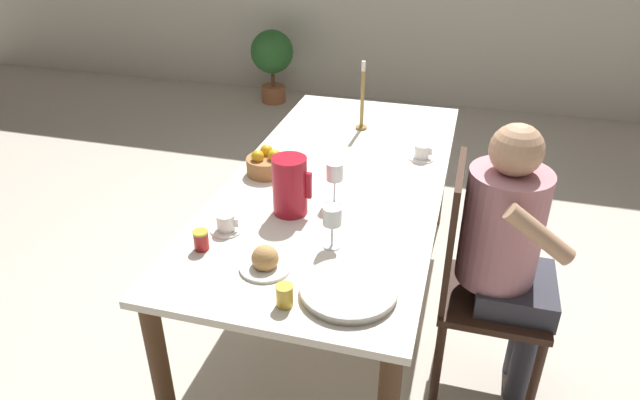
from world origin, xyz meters
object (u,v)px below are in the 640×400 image
object	(u,v)px
serving_tray	(349,290)
potted_plant	(272,57)
wine_glass_water	(335,173)
bread_plate	(265,261)
person_seated	(509,245)
jam_jar_red	(201,239)
jam_jar_amber	(285,295)
fruit_bowl	(266,164)
teacup_across	(422,153)
red_pitcher	(290,185)
wine_glass_juice	(332,218)
teacup_near_person	(226,224)
chair_person_side	(476,280)
candlestick_tall	(362,103)

from	to	relation	value
serving_tray	potted_plant	size ratio (longest dim) A/B	0.46
wine_glass_water	bread_plate	world-z (taller)	wine_glass_water
person_seated	jam_jar_red	distance (m)	1.15
jam_jar_amber	fruit_bowl	bearing A→B (deg)	113.77
bread_plate	potted_plant	bearing A→B (deg)	109.60
teacup_across	fruit_bowl	size ratio (longest dim) A/B	0.68
red_pitcher	jam_jar_red	distance (m)	0.41
red_pitcher	fruit_bowl	distance (m)	0.37
wine_glass_juice	teacup_near_person	world-z (taller)	wine_glass_juice
teacup_near_person	jam_jar_red	bearing A→B (deg)	-105.25
wine_glass_juice	potted_plant	xyz separation A→B (m)	(-1.45, 3.37, -0.43)
chair_person_side	wine_glass_water	distance (m)	0.71
red_pitcher	jam_jar_amber	distance (m)	0.58
candlestick_tall	potted_plant	distance (m)	2.64
person_seated	jam_jar_red	bearing A→B (deg)	-70.22
fruit_bowl	teacup_across	bearing A→B (deg)	27.60
red_pitcher	person_seated	bearing A→B (deg)	3.49
wine_glass_juice	jam_jar_red	distance (m)	0.48
wine_glass_water	jam_jar_red	xyz separation A→B (m)	(-0.38, -0.46, -0.09)
serving_tray	jam_jar_amber	size ratio (longest dim) A/B	4.25
teacup_near_person	potted_plant	bearing A→B (deg)	107.15
wine_glass_juice	serving_tray	world-z (taller)	wine_glass_juice
teacup_near_person	fruit_bowl	distance (m)	0.50
wine_glass_juice	jam_jar_red	bearing A→B (deg)	-162.35
red_pitcher	wine_glass_water	size ratio (longest dim) A/B	1.34
wine_glass_water	chair_person_side	bearing A→B (deg)	-7.33
potted_plant	jam_jar_amber	bearing A→B (deg)	-69.49
jam_jar_red	jam_jar_amber	bearing A→B (deg)	-28.94
wine_glass_water	potted_plant	xyz separation A→B (m)	(-1.38, 3.05, -0.44)
wine_glass_water	potted_plant	bearing A→B (deg)	114.39
teacup_near_person	jam_jar_red	distance (m)	0.14
serving_tray	candlestick_tall	size ratio (longest dim) A/B	0.87
red_pitcher	bread_plate	distance (m)	0.40
chair_person_side	potted_plant	bearing A→B (deg)	-147.53
chair_person_side	person_seated	distance (m)	0.21
teacup_near_person	candlestick_tall	world-z (taller)	candlestick_tall
red_pitcher	fruit_bowl	xyz separation A→B (m)	(-0.21, 0.29, -0.07)
jam_jar_red	fruit_bowl	bearing A→B (deg)	88.46
red_pitcher	teacup_near_person	xyz separation A→B (m)	(-0.19, -0.20, -0.09)
wine_glass_water	serving_tray	distance (m)	0.61
wine_glass_water	wine_glass_juice	bearing A→B (deg)	-77.26
bread_plate	teacup_across	bearing A→B (deg)	68.05
serving_tray	jam_jar_amber	xyz separation A→B (m)	(-0.18, -0.11, 0.03)
teacup_near_person	jam_jar_amber	distance (m)	0.50
chair_person_side	jam_jar_amber	xyz separation A→B (m)	(-0.59, -0.60, 0.26)
wine_glass_water	fruit_bowl	world-z (taller)	wine_glass_water
red_pitcher	teacup_near_person	size ratio (longest dim) A/B	1.98
jam_jar_red	fruit_bowl	world-z (taller)	fruit_bowl
red_pitcher	candlestick_tall	xyz separation A→B (m)	(0.09, 0.93, 0.03)
wine_glass_water	candlestick_tall	size ratio (longest dim) A/B	0.49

